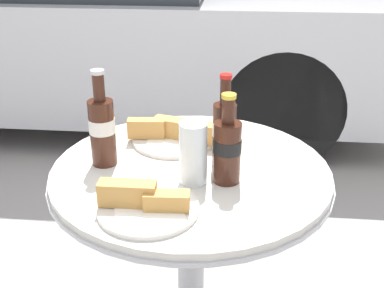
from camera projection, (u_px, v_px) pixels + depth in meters
bistro_table at (191, 221)px, 1.35m from camera, size 0.75×0.75×0.71m
cola_bottle_left at (227, 148)px, 1.17m from camera, size 0.07×0.07×0.23m
cola_bottle_right at (224, 131)px, 1.24m from camera, size 0.06×0.06×0.25m
cola_bottle_center at (102, 129)px, 1.25m from camera, size 0.07×0.07×0.26m
drinking_glass at (193, 156)px, 1.17m from camera, size 0.07×0.07×0.16m
lunch_plate_near at (176, 135)px, 1.41m from camera, size 0.29×0.24×0.07m
lunch_plate_far at (145, 203)px, 1.07m from camera, size 0.23×0.23×0.07m
parked_car at (98, 20)px, 3.43m from camera, size 3.95×1.84×1.38m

